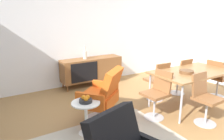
{
  "coord_description": "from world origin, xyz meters",
  "views": [
    {
      "loc": [
        -2.03,
        -2.45,
        1.8
      ],
      "look_at": [
        -0.12,
        0.64,
        0.83
      ],
      "focal_mm": 33.27,
      "sensor_mm": 36.0,
      "label": 1
    }
  ],
  "objects_px": {
    "vase_cobalt": "(85,55)",
    "dining_chair_back_left": "(158,80)",
    "lounge_chair_red": "(102,95)",
    "fruit_bowl": "(86,100)",
    "wooden_bowl_on_table": "(186,72)",
    "sideboard": "(92,69)",
    "dining_table": "(192,73)",
    "dining_chair_front_left": "(205,97)",
    "side_table_round": "(86,114)",
    "dining_chair_near_window": "(157,93)",
    "dining_chair_back_right": "(180,75)",
    "dining_chair_far_end": "(217,77)"
  },
  "relations": [
    {
      "from": "vase_cobalt",
      "to": "dining_chair_back_left",
      "type": "relative_size",
      "value": 0.39
    },
    {
      "from": "lounge_chair_red",
      "to": "fruit_bowl",
      "type": "height_order",
      "value": "lounge_chair_red"
    },
    {
      "from": "wooden_bowl_on_table",
      "to": "sideboard",
      "type": "bearing_deg",
      "value": 110.4
    },
    {
      "from": "dining_table",
      "to": "dining_chair_front_left",
      "type": "distance_m",
      "value": 0.7
    },
    {
      "from": "vase_cobalt",
      "to": "dining_chair_back_left",
      "type": "bearing_deg",
      "value": -61.55
    },
    {
      "from": "dining_chair_back_left",
      "to": "side_table_round",
      "type": "xyz_separation_m",
      "value": [
        -1.85,
        -0.38,
        -0.15
      ]
    },
    {
      "from": "wooden_bowl_on_table",
      "to": "dining_chair_back_left",
      "type": "distance_m",
      "value": 0.69
    },
    {
      "from": "sideboard",
      "to": "fruit_bowl",
      "type": "bearing_deg",
      "value": -118.32
    },
    {
      "from": "wooden_bowl_on_table",
      "to": "side_table_round",
      "type": "height_order",
      "value": "wooden_bowl_on_table"
    },
    {
      "from": "dining_table",
      "to": "dining_chair_near_window",
      "type": "xyz_separation_m",
      "value": [
        -0.89,
        0.0,
        -0.23
      ]
    },
    {
      "from": "lounge_chair_red",
      "to": "side_table_round",
      "type": "height_order",
      "value": "lounge_chair_red"
    },
    {
      "from": "dining_chair_back_left",
      "to": "dining_chair_back_right",
      "type": "relative_size",
      "value": 1.0
    },
    {
      "from": "dining_table",
      "to": "fruit_bowl",
      "type": "height_order",
      "value": "dining_table"
    },
    {
      "from": "dining_chair_near_window",
      "to": "side_table_round",
      "type": "xyz_separation_m",
      "value": [
        -1.31,
        0.17,
        -0.15
      ]
    },
    {
      "from": "lounge_chair_red",
      "to": "fruit_bowl",
      "type": "distance_m",
      "value": 0.5
    },
    {
      "from": "vase_cobalt",
      "to": "side_table_round",
      "type": "distance_m",
      "value": 2.32
    },
    {
      "from": "dining_chair_front_left",
      "to": "dining_chair_near_window",
      "type": "bearing_deg",
      "value": 133.62
    },
    {
      "from": "dining_chair_back_right",
      "to": "fruit_bowl",
      "type": "distance_m",
      "value": 2.58
    },
    {
      "from": "dining_chair_back_left",
      "to": "vase_cobalt",
      "type": "bearing_deg",
      "value": 118.45
    },
    {
      "from": "dining_chair_back_left",
      "to": "dining_chair_near_window",
      "type": "bearing_deg",
      "value": -134.18
    },
    {
      "from": "dining_chair_near_window",
      "to": "wooden_bowl_on_table",
      "type": "bearing_deg",
      "value": -5.16
    },
    {
      "from": "dining_chair_back_left",
      "to": "dining_chair_back_right",
      "type": "distance_m",
      "value": 0.7
    },
    {
      "from": "dining_chair_back_right",
      "to": "lounge_chair_red",
      "type": "xyz_separation_m",
      "value": [
        -2.13,
        -0.12,
        -0.0
      ]
    },
    {
      "from": "sideboard",
      "to": "vase_cobalt",
      "type": "height_order",
      "value": "vase_cobalt"
    },
    {
      "from": "vase_cobalt",
      "to": "lounge_chair_red",
      "type": "xyz_separation_m",
      "value": [
        -0.52,
        -1.81,
        -0.36
      ]
    },
    {
      "from": "dining_chair_front_left",
      "to": "fruit_bowl",
      "type": "xyz_separation_m",
      "value": [
        -1.85,
        0.74,
        0.09
      ]
    },
    {
      "from": "sideboard",
      "to": "vase_cobalt",
      "type": "xyz_separation_m",
      "value": [
        -0.17,
        0.0,
        0.39
      ]
    },
    {
      "from": "wooden_bowl_on_table",
      "to": "dining_chair_far_end",
      "type": "distance_m",
      "value": 1.17
    },
    {
      "from": "dining_chair_far_end",
      "to": "lounge_chair_red",
      "type": "distance_m",
      "value": 2.7
    },
    {
      "from": "dining_table",
      "to": "dining_chair_near_window",
      "type": "distance_m",
      "value": 0.92
    },
    {
      "from": "wooden_bowl_on_table",
      "to": "dining_chair_front_left",
      "type": "relative_size",
      "value": 0.3
    },
    {
      "from": "dining_chair_back_right",
      "to": "lounge_chair_red",
      "type": "height_order",
      "value": "lounge_chair_red"
    },
    {
      "from": "vase_cobalt",
      "to": "wooden_bowl_on_table",
      "type": "distance_m",
      "value": 2.51
    },
    {
      "from": "dining_chair_near_window",
      "to": "vase_cobalt",
      "type": "bearing_deg",
      "value": 99.44
    },
    {
      "from": "sideboard",
      "to": "vase_cobalt",
      "type": "bearing_deg",
      "value": 179.37
    },
    {
      "from": "sideboard",
      "to": "side_table_round",
      "type": "bearing_deg",
      "value": -118.33
    },
    {
      "from": "lounge_chair_red",
      "to": "side_table_round",
      "type": "xyz_separation_m",
      "value": [
        -0.42,
        -0.26,
        -0.15
      ]
    },
    {
      "from": "dining_chair_far_end",
      "to": "side_table_round",
      "type": "distance_m",
      "value": 3.1
    },
    {
      "from": "wooden_bowl_on_table",
      "to": "lounge_chair_red",
      "type": "height_order",
      "value": "lounge_chair_red"
    },
    {
      "from": "sideboard",
      "to": "dining_chair_back_left",
      "type": "xyz_separation_m",
      "value": [
        0.74,
        -1.68,
        0.03
      ]
    },
    {
      "from": "wooden_bowl_on_table",
      "to": "dining_chair_front_left",
      "type": "distance_m",
      "value": 0.6
    },
    {
      "from": "sideboard",
      "to": "vase_cobalt",
      "type": "relative_size",
      "value": 4.8
    },
    {
      "from": "sideboard",
      "to": "dining_chair_near_window",
      "type": "distance_m",
      "value": 2.24
    },
    {
      "from": "dining_table",
      "to": "fruit_bowl",
      "type": "distance_m",
      "value": 2.21
    },
    {
      "from": "dining_chair_far_end",
      "to": "dining_chair_front_left",
      "type": "xyz_separation_m",
      "value": [
        -1.24,
        -0.56,
        0.0
      ]
    },
    {
      "from": "wooden_bowl_on_table",
      "to": "dining_chair_near_window",
      "type": "distance_m",
      "value": 0.72
    },
    {
      "from": "dining_chair_near_window",
      "to": "fruit_bowl",
      "type": "bearing_deg",
      "value": 172.39
    },
    {
      "from": "lounge_chair_red",
      "to": "side_table_round",
      "type": "distance_m",
      "value": 0.52
    },
    {
      "from": "fruit_bowl",
      "to": "dining_chair_near_window",
      "type": "bearing_deg",
      "value": -7.61
    },
    {
      "from": "dining_table",
      "to": "dining_chair_far_end",
      "type": "distance_m",
      "value": 0.92
    }
  ]
}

